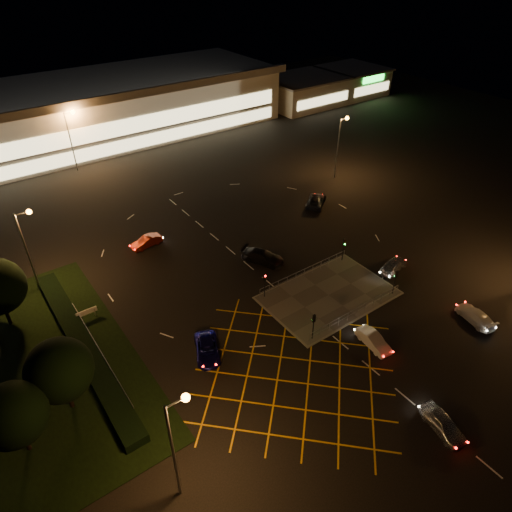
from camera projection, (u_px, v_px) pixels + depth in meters
ground at (303, 293)px, 51.56m from camera, size 180.00×180.00×0.00m
pedestrian_island at (329, 295)px, 51.15m from camera, size 14.00×9.00×0.12m
grass_verge at (31, 372)px, 42.14m from camera, size 18.00×30.00×0.08m
hedge at (83, 346)px, 44.26m from camera, size 2.00×26.00×1.00m
supermarket at (99, 109)px, 89.64m from camera, size 72.00×26.50×10.50m
retail_unit_a at (303, 91)px, 107.53m from camera, size 18.80×14.80×6.35m
retail_unit_b at (351, 80)px, 115.17m from camera, size 14.80×14.80×6.35m
streetlight_sw at (177, 436)px, 29.51m from camera, size 1.78×0.56×10.03m
streetlight_nw at (28, 241)px, 48.48m from camera, size 1.78×0.56×10.03m
streetlight_ne at (341, 139)px, 72.74m from camera, size 1.78×0.56×10.03m
streetlight_far_left at (71, 133)px, 75.09m from camera, size 1.78×0.56×10.03m
streetlight_far_right at (260, 91)px, 95.53m from camera, size 1.78×0.56×10.03m
signal_sw at (314, 322)px, 44.31m from camera, size 0.28×0.30×3.15m
signal_se at (396, 278)px, 50.04m from camera, size 0.28×0.30×3.15m
signal_nw at (265, 281)px, 49.61m from camera, size 0.28×0.30×3.15m
signal_ne at (344, 245)px, 55.35m from camera, size 0.28×0.30×3.15m
tree_a at (13, 415)px, 33.40m from camera, size 5.04×5.04×6.86m
tree_e at (60, 370)px, 36.46m from camera, size 5.40×5.40×7.35m
car_near_silver at (443, 423)px, 36.95m from camera, size 2.57×4.56×1.46m
car_queue_white at (373, 340)px, 44.62m from camera, size 1.83×4.16×1.33m
car_left_blue at (207, 349)px, 43.67m from camera, size 3.98×5.27×1.33m
car_far_dkgrey at (263, 257)px, 56.08m from camera, size 4.63×5.74×1.56m
car_right_silver at (393, 266)px, 54.61m from camera, size 4.74×2.77×1.52m
car_circ_red at (147, 242)px, 59.02m from camera, size 4.24×1.94×1.35m
car_east_grey at (316, 201)px, 68.11m from camera, size 5.52×5.01×1.43m
car_approach_white at (476, 316)px, 47.52m from camera, size 2.79×4.82×1.32m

